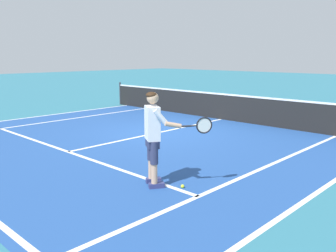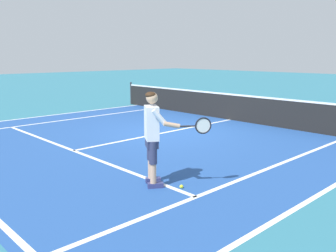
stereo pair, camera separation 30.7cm
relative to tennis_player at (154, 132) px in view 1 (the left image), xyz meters
The scene contains 11 objects.
ground_plane 4.74m from the tennis_player, 133.60° to the left, with size 80.00×80.00×0.00m, color teal.
court_inner_surface 3.89m from the tennis_player, 148.29° to the left, with size 10.98×9.53×0.00m, color #234C93.
line_service 3.35m from the tennis_player, behind, with size 8.23×0.10×0.01m, color white.
line_centre_service 4.73m from the tennis_player, 133.77° to the left, with size 0.10×6.40×0.01m, color white.
line_singles_left 7.64m from the tennis_player, 164.88° to the left, with size 0.10×9.13×0.01m, color white.
line_singles_right 2.39m from the tennis_player, 65.14° to the left, with size 0.10×9.13×0.01m, color white.
line_doubles_left 8.97m from the tennis_player, 167.18° to the left, with size 0.10×9.13×0.01m, color white.
line_doubles_right 3.18m from the tennis_player, 40.79° to the left, with size 0.10×9.13×0.01m, color white.
tennis_net 7.30m from the tennis_player, 116.07° to the left, with size 11.96×0.08×1.07m.
tennis_player is the anchor object (origin of this frame).
tennis_ball_near_feet 1.09m from the tennis_player, 29.00° to the left, with size 0.07×0.07×0.07m, color #CCE02D.
Camera 1 is at (7.70, -7.68, 2.33)m, focal length 38.43 mm.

